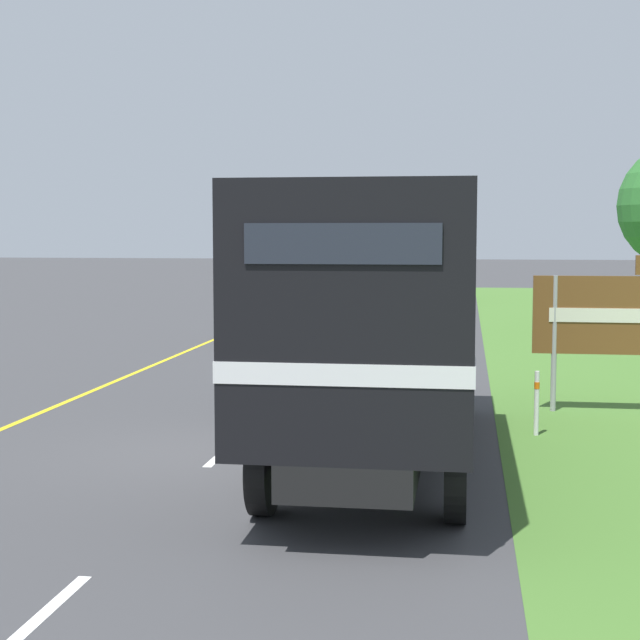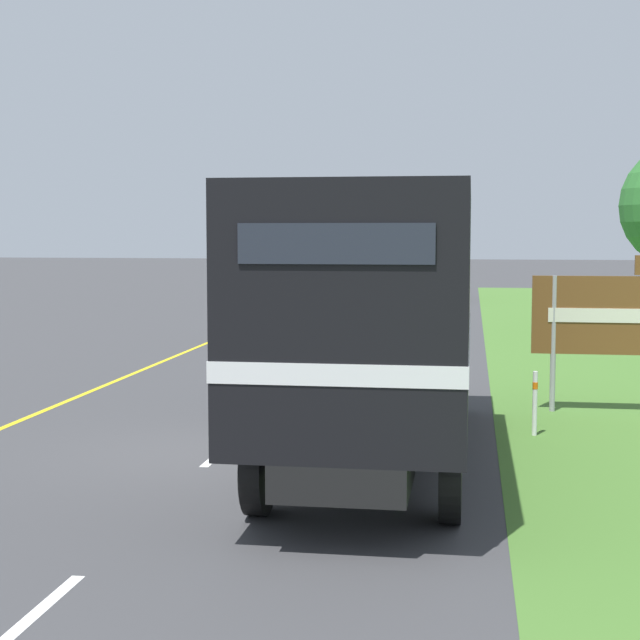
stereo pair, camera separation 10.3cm
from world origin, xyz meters
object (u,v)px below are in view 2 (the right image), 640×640
Objects in this scene: highway_sign at (609,317)px; delineator_post at (535,401)px; lead_car_white at (287,306)px; lead_car_white_ahead at (434,279)px; horse_trailer_truck at (377,313)px.

highway_sign is 2.66m from delineator_post.
highway_sign is (7.25, -9.90, 0.62)m from lead_car_white.
horse_trailer_truck is at bearing -89.15° from lead_car_white_ahead.
lead_car_white_ahead is 27.67m from highway_sign.
horse_trailer_truck is 5.37m from highway_sign.
lead_car_white is at bearing 105.26° from horse_trailer_truck.
lead_car_white_ahead is 4.51× the size of delineator_post.
highway_sign is (3.42, 4.12, -0.35)m from horse_trailer_truck.
highway_sign reaches higher than delineator_post.
lead_car_white_ahead is at bearing 90.85° from horse_trailer_truck.
horse_trailer_truck is at bearing -129.67° from highway_sign.
lead_car_white_ahead is 29.55m from delineator_post.
lead_car_white_ahead is at bearing 95.03° from delineator_post.
horse_trailer_truck is 3.18× the size of highway_sign.
delineator_post is (2.12, 2.07, -1.43)m from horse_trailer_truck.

